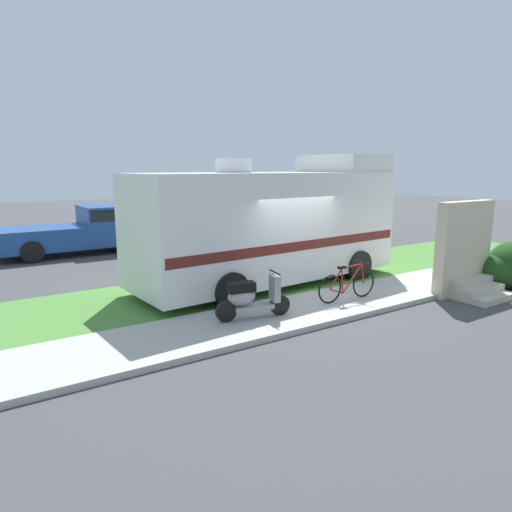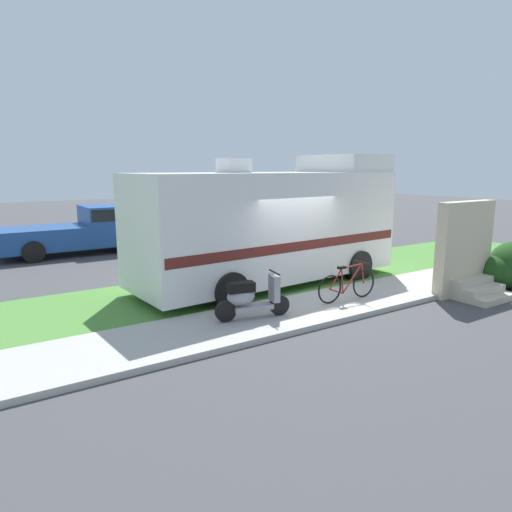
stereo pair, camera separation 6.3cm
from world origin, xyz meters
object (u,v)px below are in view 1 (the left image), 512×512
at_px(bicycle, 347,284).
at_px(pickup_truck_far, 91,227).
at_px(pickup_truck_near, 301,221).
at_px(motorhome_rv, 272,224).
at_px(bottle_green, 447,281).
at_px(scooter, 251,298).

relative_size(bicycle, pickup_truck_far, 0.30).
distance_m(bicycle, pickup_truck_near, 8.95).
bearing_deg(motorhome_rv, pickup_truck_far, 109.96).
xyz_separation_m(motorhome_rv, bottle_green, (3.61, -3.03, -1.47)).
distance_m(pickup_truck_far, bottle_green, 12.81).
bearing_deg(bicycle, scooter, 177.39).
height_order(pickup_truck_near, bottle_green, pickup_truck_near).
bearing_deg(pickup_truck_far, pickup_truck_near, -20.13).
xyz_separation_m(scooter, bicycle, (2.65, -0.12, -0.07)).
height_order(pickup_truck_far, bottle_green, pickup_truck_far).
relative_size(bicycle, bottle_green, 5.88).
relative_size(motorhome_rv, bottle_green, 26.08).
height_order(bicycle, pickup_truck_near, pickup_truck_near).
bearing_deg(pickup_truck_near, bottle_green, -100.79).
xyz_separation_m(motorhome_rv, pickup_truck_near, (5.15, 5.03, -0.71)).
xyz_separation_m(scooter, bottle_green, (5.86, -0.61, -0.33)).
relative_size(bicycle, pickup_truck_near, 0.31).
bearing_deg(bottle_green, pickup_truck_near, 79.21).
distance_m(motorhome_rv, pickup_truck_near, 7.23).
relative_size(pickup_truck_far, bottle_green, 19.33).
xyz_separation_m(bicycle, pickup_truck_far, (-3.30, 10.52, 0.46)).
bearing_deg(scooter, bicycle, -2.61).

